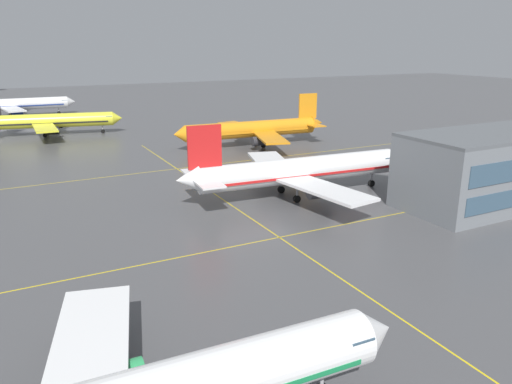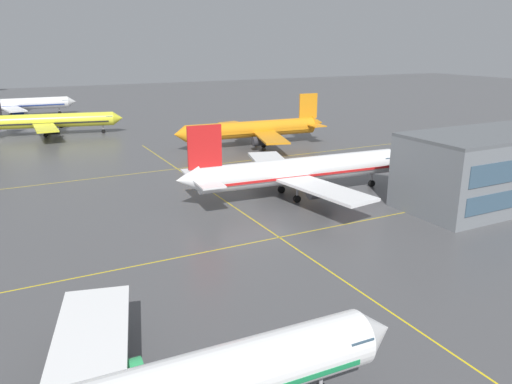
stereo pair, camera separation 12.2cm
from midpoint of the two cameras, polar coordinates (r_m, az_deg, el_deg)
airliner_second_row at (r=80.64m, az=4.92°, el=2.46°), size 41.23×35.48×12.82m
airliner_third_row at (r=121.14m, az=-0.25°, el=7.25°), size 39.27×33.79×12.20m
airliner_far_left_stand at (r=146.80m, az=-22.55°, el=7.59°), size 37.31×31.68×11.67m
airliner_far_right_stand at (r=190.20m, az=-26.05°, el=9.06°), size 39.29×33.90×12.22m
taxiway_markings at (r=64.69m, az=2.75°, el=-5.25°), size 165.39×136.35×0.01m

